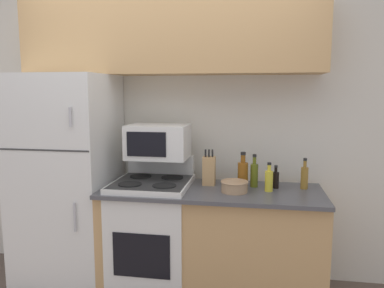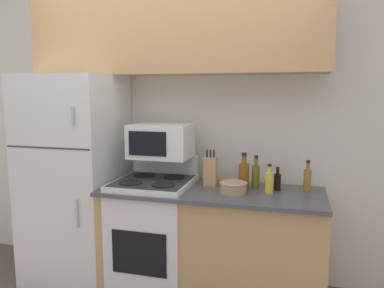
{
  "view_description": "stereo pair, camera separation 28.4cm",
  "coord_description": "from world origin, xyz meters",
  "px_view_note": "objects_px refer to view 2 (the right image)",
  "views": [
    {
      "loc": [
        0.7,
        -2.5,
        1.63
      ],
      "look_at": [
        0.23,
        0.28,
        1.23
      ],
      "focal_mm": 35.0,
      "sensor_mm": 36.0,
      "label": 1
    },
    {
      "loc": [
        0.97,
        -2.44,
        1.63
      ],
      "look_at": [
        0.23,
        0.28,
        1.23
      ],
      "focal_mm": 35.0,
      "sensor_mm": 36.0,
      "label": 2
    }
  ],
  "objects_px": {
    "bottle_olive_oil": "(256,176)",
    "knife_block": "(211,171)",
    "stove": "(154,234)",
    "bottle_whiskey": "(244,175)",
    "bottle_vinegar": "(307,179)",
    "bottle_cooking_spray": "(269,182)",
    "bottle_soy_sauce": "(277,181)",
    "bowl": "(233,187)",
    "microwave": "(161,141)",
    "refrigerator": "(76,178)"
  },
  "relations": [
    {
      "from": "bowl",
      "to": "bottle_soy_sauce",
      "type": "bearing_deg",
      "value": 29.39
    },
    {
      "from": "stove",
      "to": "bottle_olive_oil",
      "type": "distance_m",
      "value": 0.95
    },
    {
      "from": "refrigerator",
      "to": "stove",
      "type": "height_order",
      "value": "refrigerator"
    },
    {
      "from": "bottle_vinegar",
      "to": "bottle_olive_oil",
      "type": "bearing_deg",
      "value": -179.06
    },
    {
      "from": "microwave",
      "to": "bottle_vinegar",
      "type": "bearing_deg",
      "value": 0.26
    },
    {
      "from": "bottle_whiskey",
      "to": "microwave",
      "type": "bearing_deg",
      "value": 177.74
    },
    {
      "from": "bowl",
      "to": "bottle_vinegar",
      "type": "bearing_deg",
      "value": 19.61
    },
    {
      "from": "refrigerator",
      "to": "knife_block",
      "type": "relative_size",
      "value": 6.08
    },
    {
      "from": "bowl",
      "to": "bottle_cooking_spray",
      "type": "xyz_separation_m",
      "value": [
        0.25,
        0.07,
        0.04
      ]
    },
    {
      "from": "knife_block",
      "to": "bottle_soy_sauce",
      "type": "xyz_separation_m",
      "value": [
        0.52,
        -0.01,
        -0.05
      ]
    },
    {
      "from": "bottle_whiskey",
      "to": "bottle_vinegar",
      "type": "height_order",
      "value": "bottle_whiskey"
    },
    {
      "from": "stove",
      "to": "bottle_whiskey",
      "type": "bearing_deg",
      "value": 7.57
    },
    {
      "from": "microwave",
      "to": "knife_block",
      "type": "distance_m",
      "value": 0.47
    },
    {
      "from": "stove",
      "to": "bottle_cooking_spray",
      "type": "height_order",
      "value": "bottle_cooking_spray"
    },
    {
      "from": "bottle_whiskey",
      "to": "stove",
      "type": "bearing_deg",
      "value": -172.43
    },
    {
      "from": "knife_block",
      "to": "bottle_olive_oil",
      "type": "relative_size",
      "value": 1.12
    },
    {
      "from": "bottle_olive_oil",
      "to": "bottle_cooking_spray",
      "type": "bearing_deg",
      "value": -45.64
    },
    {
      "from": "bottle_soy_sauce",
      "to": "bottle_cooking_spray",
      "type": "bearing_deg",
      "value": -117.57
    },
    {
      "from": "bottle_vinegar",
      "to": "bottle_olive_oil",
      "type": "height_order",
      "value": "bottle_olive_oil"
    },
    {
      "from": "microwave",
      "to": "bottle_cooking_spray",
      "type": "xyz_separation_m",
      "value": [
        0.88,
        -0.11,
        -0.26
      ]
    },
    {
      "from": "refrigerator",
      "to": "microwave",
      "type": "bearing_deg",
      "value": 4.41
    },
    {
      "from": "knife_block",
      "to": "bottle_olive_oil",
      "type": "xyz_separation_m",
      "value": [
        0.36,
        -0.0,
        -0.02
      ]
    },
    {
      "from": "knife_block",
      "to": "bottle_whiskey",
      "type": "bearing_deg",
      "value": -5.9
    },
    {
      "from": "bottle_olive_oil",
      "to": "knife_block",
      "type": "bearing_deg",
      "value": 179.71
    },
    {
      "from": "bottle_whiskey",
      "to": "bottle_soy_sauce",
      "type": "height_order",
      "value": "bottle_whiskey"
    },
    {
      "from": "bottle_vinegar",
      "to": "bottle_cooking_spray",
      "type": "relative_size",
      "value": 1.09
    },
    {
      "from": "bottle_cooking_spray",
      "to": "stove",
      "type": "bearing_deg",
      "value": -179.52
    },
    {
      "from": "bottle_whiskey",
      "to": "bottle_olive_oil",
      "type": "xyz_separation_m",
      "value": [
        0.09,
        0.03,
        -0.01
      ]
    },
    {
      "from": "bottle_vinegar",
      "to": "microwave",
      "type": "bearing_deg",
      "value": -179.74
    },
    {
      "from": "microwave",
      "to": "bottle_cooking_spray",
      "type": "distance_m",
      "value": 0.93
    },
    {
      "from": "refrigerator",
      "to": "bowl",
      "type": "height_order",
      "value": "refrigerator"
    },
    {
      "from": "refrigerator",
      "to": "bowl",
      "type": "xyz_separation_m",
      "value": [
        1.4,
        -0.12,
        0.05
      ]
    },
    {
      "from": "bowl",
      "to": "bottle_whiskey",
      "type": "relative_size",
      "value": 0.74
    },
    {
      "from": "bottle_vinegar",
      "to": "stove",
      "type": "bearing_deg",
      "value": -173.88
    },
    {
      "from": "stove",
      "to": "bottle_vinegar",
      "type": "distance_m",
      "value": 1.29
    },
    {
      "from": "refrigerator",
      "to": "bottle_cooking_spray",
      "type": "xyz_separation_m",
      "value": [
        1.66,
        -0.05,
        0.09
      ]
    },
    {
      "from": "microwave",
      "to": "bowl",
      "type": "relative_size",
      "value": 2.34
    },
    {
      "from": "bowl",
      "to": "bottle_cooking_spray",
      "type": "height_order",
      "value": "bottle_cooking_spray"
    },
    {
      "from": "bottle_soy_sauce",
      "to": "bottle_cooking_spray",
      "type": "distance_m",
      "value": 0.12
    },
    {
      "from": "bottle_whiskey",
      "to": "bottle_vinegar",
      "type": "bearing_deg",
      "value": 3.93
    },
    {
      "from": "refrigerator",
      "to": "bottle_soy_sauce",
      "type": "relative_size",
      "value": 9.82
    },
    {
      "from": "refrigerator",
      "to": "microwave",
      "type": "xyz_separation_m",
      "value": [
        0.77,
        0.06,
        0.34
      ]
    },
    {
      "from": "stove",
      "to": "bowl",
      "type": "xyz_separation_m",
      "value": [
        0.65,
        -0.06,
        0.45
      ]
    },
    {
      "from": "refrigerator",
      "to": "stove",
      "type": "relative_size",
      "value": 1.63
    },
    {
      "from": "refrigerator",
      "to": "bowl",
      "type": "bearing_deg",
      "value": -5.0
    },
    {
      "from": "bottle_soy_sauce",
      "to": "bottle_olive_oil",
      "type": "distance_m",
      "value": 0.17
    },
    {
      "from": "stove",
      "to": "knife_block",
      "type": "xyz_separation_m",
      "value": [
        0.44,
        0.12,
        0.52
      ]
    },
    {
      "from": "knife_block",
      "to": "bottle_vinegar",
      "type": "bearing_deg",
      "value": 0.35
    },
    {
      "from": "bottle_olive_oil",
      "to": "stove",
      "type": "bearing_deg",
      "value": -171.42
    },
    {
      "from": "stove",
      "to": "bowl",
      "type": "distance_m",
      "value": 0.8
    }
  ]
}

